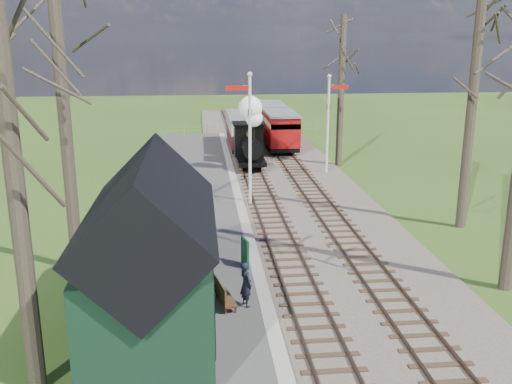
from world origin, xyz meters
TOP-DOWN VIEW (x-y plane):
  - distant_hills at (1.40, 64.38)m, footprint 114.40×48.00m
  - ballast_bed at (1.30, 22.00)m, footprint 8.00×60.00m
  - track_near at (0.00, 22.00)m, footprint 1.60×60.00m
  - track_far at (2.60, 22.00)m, footprint 1.60×60.00m
  - platform at (-3.50, 14.00)m, footprint 5.00×44.00m
  - coping_strip at (-1.20, 14.00)m, footprint 0.40×44.00m
  - station_shed at (-4.30, 4.00)m, footprint 3.25×6.30m
  - semaphore_near at (-0.77, 16.00)m, footprint 1.22×0.24m
  - semaphore_far at (4.37, 22.00)m, footprint 1.22×0.24m
  - bare_trees at (1.33, 10.10)m, footprint 15.51×22.39m
  - fence_line at (0.30, 36.00)m, footprint 12.60×0.08m
  - locomotive at (-0.01, 23.73)m, footprint 1.73×4.03m
  - coach at (0.00, 29.79)m, footprint 2.02×6.91m
  - red_carriage_a at (2.60, 29.03)m, footprint 2.09×5.16m
  - red_carriage_b at (2.60, 34.53)m, footprint 2.09×5.16m
  - sign_board at (-1.58, 8.15)m, footprint 0.24×0.67m
  - bench at (-2.47, 5.32)m, footprint 0.63×1.34m
  - person at (-1.80, 5.23)m, footprint 0.49×0.58m

SIDE VIEW (x-z plane):
  - distant_hills at x=1.40m, z-range -27.22..-5.20m
  - ballast_bed at x=1.30m, z-range 0.00..0.10m
  - track_near at x=0.00m, z-range 0.02..0.17m
  - track_far at x=2.60m, z-range 0.02..0.17m
  - platform at x=-3.50m, z-range 0.00..0.20m
  - coping_strip at x=-1.20m, z-range 0.00..0.21m
  - bench at x=-2.47m, z-range 0.18..0.91m
  - fence_line at x=0.30m, z-range 0.05..1.05m
  - sign_board at x=-1.58m, z-range 0.20..1.19m
  - person at x=-1.80m, z-range 0.20..1.53m
  - coach at x=0.00m, z-range 0.41..2.53m
  - red_carriage_a at x=2.60m, z-range 0.41..2.61m
  - red_carriage_b at x=2.60m, z-range 0.41..2.61m
  - locomotive at x=-0.01m, z-range -0.16..4.16m
  - station_shed at x=-4.30m, z-range -0.12..4.66m
  - semaphore_far at x=4.37m, z-range 0.49..6.21m
  - semaphore_near at x=-0.77m, z-range 0.51..6.73m
  - bare_trees at x=1.33m, z-range -0.79..11.21m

